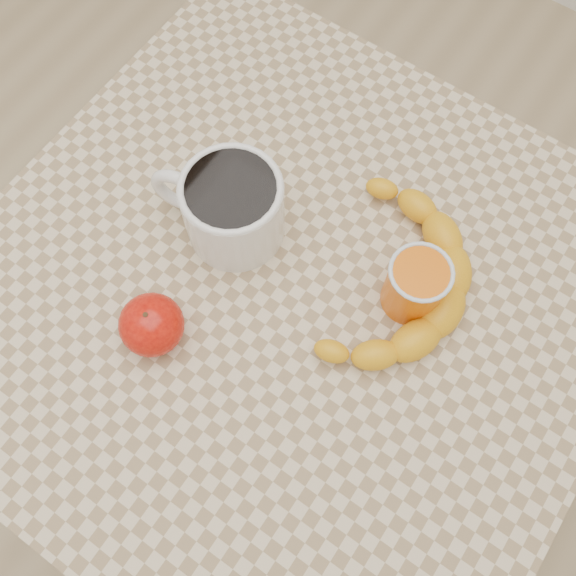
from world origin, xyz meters
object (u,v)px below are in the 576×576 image
Objects in this scene: coffee_mug at (231,206)px; apple at (152,325)px; orange_juice_glass at (415,285)px; table at (288,317)px; banana at (394,280)px.

coffee_mug is 2.19× the size of apple.
apple is at bearing -137.04° from orange_juice_glass.
table is 9.42× the size of apple.
banana is (0.21, 0.04, -0.03)m from coffee_mug.
orange_juice_glass is (0.24, 0.04, -0.01)m from coffee_mug.
coffee_mug reaches higher than orange_juice_glass.
banana is (0.10, 0.08, 0.11)m from table.
banana is at bearing 11.60° from coffee_mug.
coffee_mug reaches higher than table.
table is at bearing -148.39° from banana.
apple is at bearing -140.15° from banana.
banana is at bearing 46.42° from apple.
apple is at bearing -87.06° from coffee_mug.
banana is at bearing 38.18° from table.
apple is (0.01, -0.17, -0.02)m from coffee_mug.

